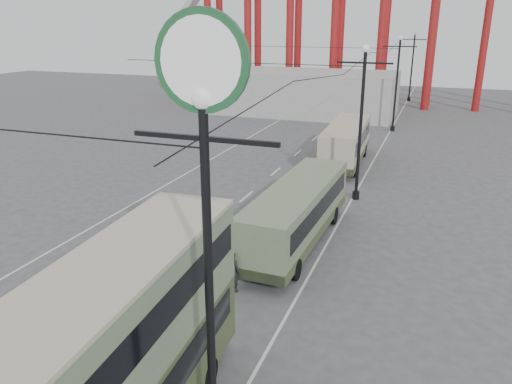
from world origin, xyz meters
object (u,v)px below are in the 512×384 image
at_px(single_decker_green, 297,211).
at_px(pedestrian, 232,272).
at_px(single_decker_cream, 346,142).
at_px(lamp_post_near, 205,160).
at_px(double_decker_bus, 117,353).

xyz_separation_m(single_decker_green, pedestrian, (-1.19, -5.44, -0.82)).
height_order(single_decker_green, single_decker_cream, single_decker_cream).
bearing_deg(pedestrian, lamp_post_near, 109.90).
height_order(single_decker_cream, pedestrian, single_decker_cream).
bearing_deg(pedestrian, single_decker_cream, -91.79).
bearing_deg(lamp_post_near, single_decker_green, 97.09).
distance_m(single_decker_green, pedestrian, 5.63).
relative_size(double_decker_bus, single_decker_cream, 0.98).
bearing_deg(double_decker_bus, single_decker_cream, 86.29).
height_order(lamp_post_near, pedestrian, lamp_post_near).
bearing_deg(double_decker_bus, lamp_post_near, 10.39).
bearing_deg(single_decker_green, double_decker_bus, -90.52).
bearing_deg(double_decker_bus, pedestrian, 90.54).
bearing_deg(single_decker_cream, double_decker_bus, -92.45).
xyz_separation_m(lamp_post_near, pedestrian, (-2.84, 7.87, -6.98)).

